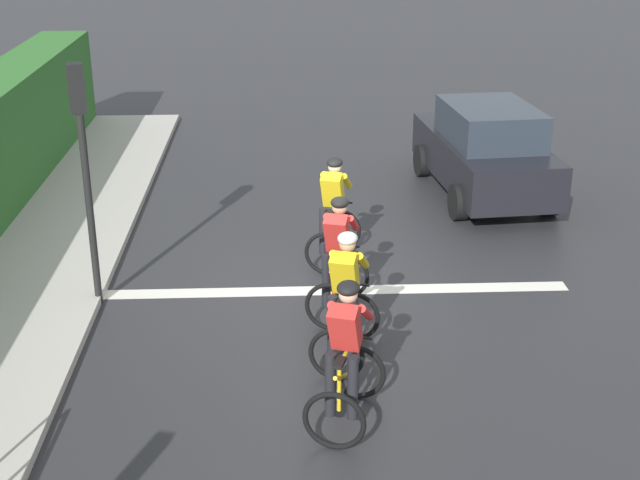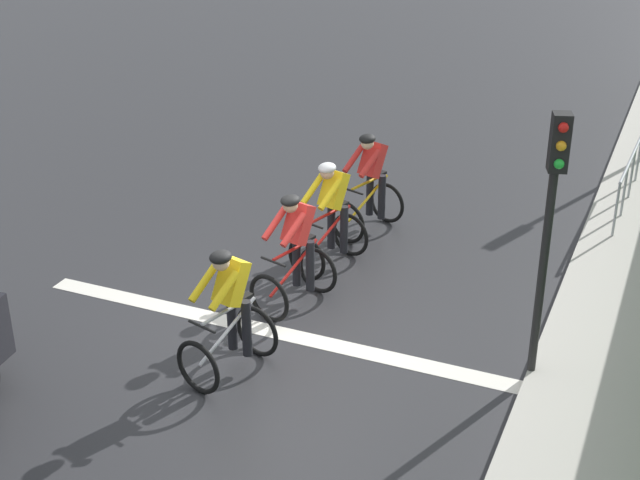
{
  "view_description": "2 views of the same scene",
  "coord_description": "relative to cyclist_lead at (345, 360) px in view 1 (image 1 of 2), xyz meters",
  "views": [
    {
      "loc": [
        0.62,
        11.43,
        5.43
      ],
      "look_at": [
        0.15,
        1.05,
        1.25
      ],
      "focal_mm": 49.38,
      "sensor_mm": 36.0,
      "label": 1
    },
    {
      "loc": [
        4.5,
        -9.28,
        6.26
      ],
      "look_at": [
        0.21,
        0.79,
        1.0
      ],
      "focal_mm": 51.46,
      "sensor_mm": 36.0,
      "label": 2
    }
  ],
  "objects": [
    {
      "name": "ground_plane",
      "position": [
        0.01,
        -3.33,
        -0.8
      ],
      "size": [
        80.0,
        80.0,
        0.0
      ],
      "primitive_type": "plane",
      "color": "#28282B"
    },
    {
      "name": "road_marking_stop_line",
      "position": [
        0.01,
        -3.4,
        -0.79
      ],
      "size": [
        7.0,
        0.3,
        0.01
      ],
      "primitive_type": "cube",
      "color": "silver",
      "rests_on": "ground"
    },
    {
      "name": "cyclist_lead",
      "position": [
        0.0,
        0.0,
        0.0
      ],
      "size": [
        0.98,
        1.24,
        1.66
      ],
      "color": "black",
      "rests_on": "ground"
    },
    {
      "name": "cyclist_second",
      "position": [
        -0.1,
        -1.37,
        0.0
      ],
      "size": [
        0.95,
        1.23,
        1.66
      ],
      "color": "black",
      "rests_on": "ground"
    },
    {
      "name": "cyclist_mid",
      "position": [
        -0.09,
        -2.64,
        0.0
      ],
      "size": [
        0.95,
        1.22,
        1.66
      ],
      "color": "black",
      "rests_on": "ground"
    },
    {
      "name": "cyclist_fourth",
      "position": [
        -0.13,
        -4.43,
        0.0
      ],
      "size": [
        0.94,
        1.22,
        1.66
      ],
      "color": "black",
      "rests_on": "ground"
    },
    {
      "name": "car_black",
      "position": [
        -3.14,
        -7.52,
        0.08
      ],
      "size": [
        2.19,
        4.25,
        1.76
      ],
      "color": "black",
      "rests_on": "ground"
    },
    {
      "name": "traffic_light_near_crossing",
      "position": [
        3.25,
        -3.2,
        1.43
      ],
      "size": [
        0.25,
        0.3,
        3.34
      ],
      "color": "black",
      "rests_on": "ground"
    }
  ]
}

